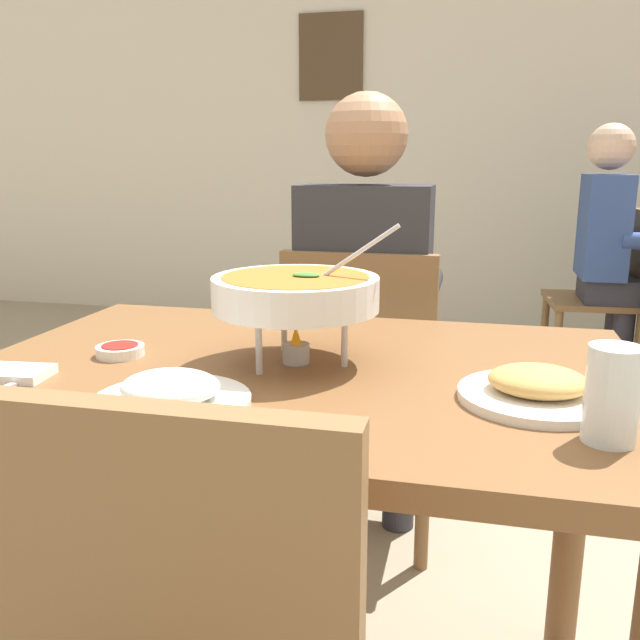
# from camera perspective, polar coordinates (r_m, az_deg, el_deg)

# --- Properties ---
(cafe_rear_partition) EXTENTS (10.00, 0.10, 3.00)m
(cafe_rear_partition) POSITION_cam_1_polar(r_m,az_deg,el_deg) (4.78, 10.08, 17.64)
(cafe_rear_partition) COLOR beige
(cafe_rear_partition) RESTS_ON ground_plane
(picture_frame_hung) EXTENTS (0.44, 0.03, 0.56)m
(picture_frame_hung) POSITION_cam_1_polar(r_m,az_deg,el_deg) (4.85, 0.94, 21.55)
(picture_frame_hung) COLOR #4C3823
(dining_table_main) EXTENTS (1.20, 0.82, 0.77)m
(dining_table_main) POSITION_cam_1_polar(r_m,az_deg,el_deg) (1.25, -1.59, -9.31)
(dining_table_main) COLOR brown
(dining_table_main) RESTS_ON ground_plane
(chair_diner_main) EXTENTS (0.44, 0.44, 0.90)m
(chair_diner_main) POSITION_cam_1_polar(r_m,az_deg,el_deg) (1.94, 3.70, -5.33)
(chair_diner_main) COLOR brown
(chair_diner_main) RESTS_ON ground_plane
(diner_main) EXTENTS (0.40, 0.45, 1.31)m
(diner_main) POSITION_cam_1_polar(r_m,az_deg,el_deg) (1.91, 3.97, 1.71)
(diner_main) COLOR #2D2D38
(diner_main) RESTS_ON ground_plane
(curry_bowl) EXTENTS (0.33, 0.30, 0.26)m
(curry_bowl) POSITION_cam_1_polar(r_m,az_deg,el_deg) (1.19, -2.09, 2.26)
(curry_bowl) COLOR silver
(curry_bowl) RESTS_ON dining_table_main
(rice_plate) EXTENTS (0.24, 0.24, 0.06)m
(rice_plate) POSITION_cam_1_polar(r_m,az_deg,el_deg) (1.03, -12.64, -6.25)
(rice_plate) COLOR white
(rice_plate) RESTS_ON dining_table_main
(appetizer_plate) EXTENTS (0.24, 0.24, 0.06)m
(appetizer_plate) POSITION_cam_1_polar(r_m,az_deg,el_deg) (1.08, 18.07, -5.60)
(appetizer_plate) COLOR white
(appetizer_plate) RESTS_ON dining_table_main
(sauce_dish) EXTENTS (0.09, 0.09, 0.02)m
(sauce_dish) POSITION_cam_1_polar(r_m,az_deg,el_deg) (1.32, -16.70, -2.48)
(sauce_dish) COLOR white
(sauce_dish) RESTS_ON dining_table_main
(napkin_folded) EXTENTS (0.13, 0.09, 0.02)m
(napkin_folded) POSITION_cam_1_polar(r_m,az_deg,el_deg) (1.25, -24.74, -4.16)
(napkin_folded) COLOR white
(napkin_folded) RESTS_ON dining_table_main
(spoon_utensil) EXTENTS (0.04, 0.17, 0.01)m
(spoon_utensil) POSITION_cam_1_polar(r_m,az_deg,el_deg) (1.20, -25.03, -5.15)
(spoon_utensil) COLOR silver
(spoon_utensil) RESTS_ON dining_table_main
(drink_glass) EXTENTS (0.07, 0.07, 0.13)m
(drink_glass) POSITION_cam_1_polar(r_m,az_deg,el_deg) (0.95, 23.66, -6.25)
(drink_glass) COLOR silver
(drink_glass) RESTS_ON dining_table_main
(chair_bg_right) EXTENTS (0.47, 0.47, 0.90)m
(chair_bg_right) POSITION_cam_1_polar(r_m,az_deg,el_deg) (3.70, 23.73, 2.59)
(chair_bg_right) COLOR brown
(chair_bg_right) RESTS_ON ground_plane
(patron_bg_right) EXTENTS (0.45, 0.40, 1.31)m
(patron_bg_right) POSITION_cam_1_polar(r_m,az_deg,el_deg) (3.60, 23.56, 6.16)
(patron_bg_right) COLOR #2D2D38
(patron_bg_right) RESTS_ON ground_plane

